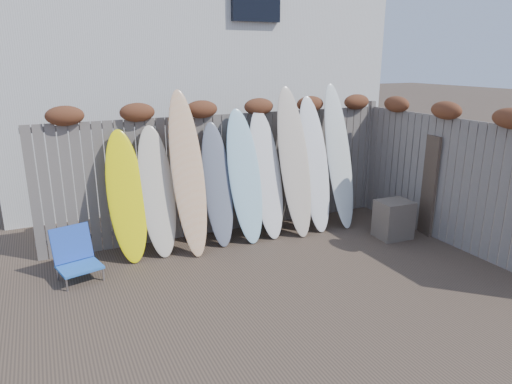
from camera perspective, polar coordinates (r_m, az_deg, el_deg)
name	(u,v)px	position (r m, az deg, el deg)	size (l,w,h in m)	color
ground	(296,290)	(6.03, 5.00, -12.11)	(80.00, 80.00, 0.00)	#493A2D
back_fence	(229,163)	(7.67, -3.42, 3.64)	(6.05, 0.28, 2.24)	slate
right_fence	(458,175)	(7.66, 23.98, 1.92)	(0.28, 4.40, 2.24)	slate
house	(180,44)	(11.52, -9.52, 17.79)	(8.50, 5.50, 6.33)	silver
beach_chair	(76,255)	(6.65, -21.63, -7.36)	(0.64, 0.66, 0.69)	blue
wooden_crate	(393,219)	(7.88, 16.81, -3.29)	(0.54, 0.45, 0.63)	brown
lattice_panel	(416,180)	(8.37, 19.37, 1.38)	(0.05, 1.12, 1.68)	#352E20
surfboard_0	(126,196)	(6.88, -15.90, -0.51)	(0.54, 0.07, 1.97)	#FFF107
surfboard_1	(157,191)	(6.96, -12.27, 0.08)	(0.52, 0.07, 2.00)	beige
surfboard_2	(188,173)	(6.91, -8.51, 2.36)	(0.49, 0.07, 2.54)	#E1BA83
surfboard_3	(217,184)	(7.22, -4.85, 0.97)	(0.46, 0.07, 1.99)	slate
surfboard_4	(245,176)	(7.32, -1.42, 2.00)	(0.54, 0.07, 2.19)	#A3D5E9
surfboard_5	(266,174)	(7.51, 1.30, 2.26)	(0.52, 0.07, 2.16)	white
surfboard_6	(294,162)	(7.63, 4.81, 3.82)	(0.53, 0.07, 2.54)	beige
surfboard_7	(314,164)	(7.88, 7.29, 3.49)	(0.51, 0.07, 2.35)	white
surfboard_8	(339,156)	(8.14, 10.31, 4.47)	(0.46, 0.07, 2.56)	silver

